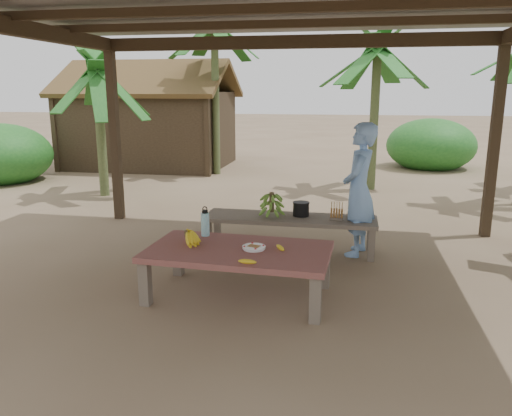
% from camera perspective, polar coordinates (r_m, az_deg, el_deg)
% --- Properties ---
extents(ground, '(80.00, 80.00, 0.00)m').
position_cam_1_polar(ground, '(5.51, 1.12, -8.33)').
color(ground, brown).
rests_on(ground, ground).
extents(pavilion, '(6.60, 5.60, 2.95)m').
position_cam_1_polar(pavilion, '(5.17, 1.07, 21.61)').
color(pavilion, black).
rests_on(pavilion, ground).
extents(work_table, '(1.85, 1.09, 0.50)m').
position_cam_1_polar(work_table, '(4.98, -2.00, -5.39)').
color(work_table, brown).
rests_on(work_table, ground).
extents(bench, '(2.20, 0.62, 0.45)m').
position_cam_1_polar(bench, '(6.43, 3.88, -1.49)').
color(bench, brown).
rests_on(bench, ground).
extents(ripe_banana_bunch, '(0.32, 0.29, 0.16)m').
position_cam_1_polar(ripe_banana_bunch, '(5.12, -7.98, -3.30)').
color(ripe_banana_bunch, yellow).
rests_on(ripe_banana_bunch, work_table).
extents(plate, '(0.23, 0.23, 0.04)m').
position_cam_1_polar(plate, '(4.94, -0.24, -4.54)').
color(plate, white).
rests_on(plate, work_table).
extents(loose_banana_front, '(0.18, 0.09, 0.04)m').
position_cam_1_polar(loose_banana_front, '(4.53, -1.00, -6.14)').
color(loose_banana_front, yellow).
rests_on(loose_banana_front, work_table).
extents(loose_banana_side, '(0.12, 0.13, 0.04)m').
position_cam_1_polar(loose_banana_side, '(4.92, 2.80, -4.56)').
color(loose_banana_side, yellow).
rests_on(loose_banana_side, work_table).
extents(water_flask, '(0.09, 0.09, 0.33)m').
position_cam_1_polar(water_flask, '(5.39, -5.82, -1.77)').
color(water_flask, '#40B1C8').
rests_on(water_flask, work_table).
extents(green_banana_stalk, '(0.29, 0.29, 0.33)m').
position_cam_1_polar(green_banana_stalk, '(6.41, 1.80, 0.50)').
color(green_banana_stalk, '#598C2D').
rests_on(green_banana_stalk, bench).
extents(cooking_pot, '(0.21, 0.21, 0.18)m').
position_cam_1_polar(cooking_pot, '(6.46, 5.17, -0.15)').
color(cooking_pot, black).
rests_on(cooking_pot, bench).
extents(skewer_rack, '(0.18, 0.08, 0.24)m').
position_cam_1_polar(skewer_rack, '(6.29, 9.21, -0.31)').
color(skewer_rack, '#A57F47').
rests_on(skewer_rack, bench).
extents(woman, '(0.52, 0.68, 1.66)m').
position_cam_1_polar(woman, '(6.31, 11.68, 2.04)').
color(woman, '#749EDB').
rests_on(woman, ground).
extents(hut, '(4.40, 3.43, 2.85)m').
position_cam_1_polar(hut, '(14.13, -11.80, 9.22)').
color(hut, black).
rests_on(hut, ground).
extents(banana_plant_n, '(1.80, 1.80, 3.11)m').
position_cam_1_polar(banana_plant_n, '(10.68, 13.68, 16.06)').
color(banana_plant_n, '#596638').
rests_on(banana_plant_n, ground).
extents(banana_plant_nw, '(1.80, 1.80, 3.80)m').
position_cam_1_polar(banana_plant_nw, '(12.49, -4.77, 19.00)').
color(banana_plant_nw, '#596638').
rests_on(banana_plant_nw, ground).
extents(banana_plant_w, '(1.80, 1.80, 2.61)m').
position_cam_1_polar(banana_plant_w, '(10.18, -17.68, 13.23)').
color(banana_plant_w, '#596638').
rests_on(banana_plant_w, ground).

